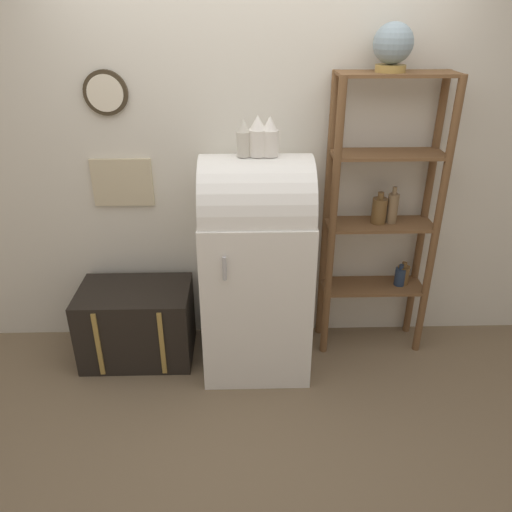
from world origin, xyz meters
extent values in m
plane|color=#7A664C|center=(0.00, 0.00, 0.00)|extent=(12.00, 12.00, 0.00)
cube|color=silver|center=(0.00, 0.58, 1.35)|extent=(7.00, 0.05, 2.70)
cylinder|color=#382D1E|center=(-0.90, 0.54, 1.74)|extent=(0.27, 0.03, 0.27)
cylinder|color=beige|center=(-0.90, 0.52, 1.74)|extent=(0.22, 0.01, 0.22)
cube|color=#C6B793|center=(-0.86, 0.54, 1.18)|extent=(0.39, 0.02, 0.31)
cube|color=white|center=(0.00, 0.22, 0.55)|extent=(0.68, 0.67, 1.10)
cylinder|color=white|center=(0.00, 0.22, 1.12)|extent=(0.66, 0.63, 0.63)
cylinder|color=#B7B7BC|center=(-0.19, -0.14, 0.89)|extent=(0.02, 0.02, 0.14)
cube|color=black|center=(-0.82, 0.27, 0.26)|extent=(0.74, 0.48, 0.52)
cube|color=#AD8942|center=(-1.02, 0.03, 0.26)|extent=(0.03, 0.01, 0.47)
cube|color=#AD8942|center=(-0.61, 0.03, 0.26)|extent=(0.03, 0.01, 0.47)
cylinder|color=brown|center=(0.48, 0.27, 0.94)|extent=(0.05, 0.05, 1.88)
cylinder|color=brown|center=(1.15, 0.27, 0.94)|extent=(0.05, 0.05, 1.88)
cylinder|color=brown|center=(0.48, 0.51, 0.94)|extent=(0.05, 0.05, 1.88)
cylinder|color=brown|center=(1.15, 0.51, 0.94)|extent=(0.05, 0.05, 1.88)
cube|color=brown|center=(0.82, 0.39, 0.46)|extent=(0.70, 0.26, 0.02)
cube|color=brown|center=(0.82, 0.39, 0.93)|extent=(0.70, 0.26, 0.02)
cube|color=brown|center=(0.82, 0.39, 1.40)|extent=(0.70, 0.26, 0.02)
cube|color=brown|center=(0.82, 0.39, 1.87)|extent=(0.70, 0.26, 0.02)
cylinder|color=brown|center=(0.81, 0.40, 1.02)|extent=(0.10, 0.10, 0.17)
cylinder|color=brown|center=(0.81, 0.40, 1.13)|extent=(0.04, 0.04, 0.04)
cylinder|color=brown|center=(1.03, 0.41, 0.54)|extent=(0.08, 0.08, 0.13)
cylinder|color=brown|center=(1.03, 0.41, 0.62)|extent=(0.03, 0.03, 0.03)
cylinder|color=#23334C|center=(0.82, 0.40, 1.00)|extent=(0.07, 0.07, 0.12)
cylinder|color=#23334C|center=(0.82, 0.40, 1.07)|extent=(0.03, 0.03, 0.03)
cylinder|color=#7F6647|center=(0.89, 0.40, 1.03)|extent=(0.07, 0.07, 0.19)
cylinder|color=#7F6647|center=(0.89, 0.40, 1.16)|extent=(0.03, 0.03, 0.05)
cylinder|color=#23334C|center=(1.01, 0.39, 0.53)|extent=(0.07, 0.07, 0.13)
cylinder|color=#23334C|center=(1.01, 0.39, 0.61)|extent=(0.03, 0.03, 0.03)
cylinder|color=#AD8942|center=(0.77, 0.38, 1.90)|extent=(0.17, 0.17, 0.04)
sphere|color=#7F939E|center=(0.77, 0.38, 2.03)|extent=(0.22, 0.22, 0.22)
cylinder|color=beige|center=(-0.07, 0.20, 1.51)|extent=(0.08, 0.08, 0.14)
cone|color=beige|center=(-0.07, 0.20, 1.62)|extent=(0.07, 0.07, 0.08)
cylinder|color=white|center=(0.01, 0.21, 1.52)|extent=(0.11, 0.11, 0.15)
cone|color=white|center=(0.01, 0.21, 1.63)|extent=(0.09, 0.09, 0.08)
cylinder|color=white|center=(0.08, 0.21, 1.52)|extent=(0.10, 0.10, 0.15)
cone|color=white|center=(0.08, 0.21, 1.63)|extent=(0.08, 0.08, 0.08)
camera|label=1|loc=(-0.08, -2.61, 2.21)|focal=35.00mm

